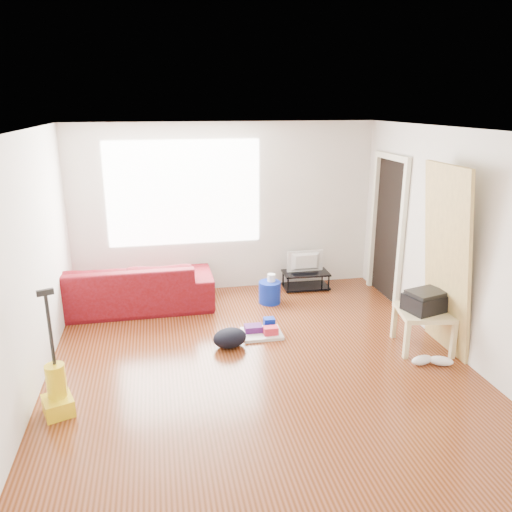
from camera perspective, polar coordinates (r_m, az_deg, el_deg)
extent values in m
cube|color=#4E2009|center=(5.56, 0.47, -12.56)|extent=(4.50, 5.00, 0.01)
cube|color=white|center=(4.84, 0.54, 14.12)|extent=(4.50, 5.00, 0.01)
cube|color=silver|center=(7.45, -3.50, 5.46)|extent=(4.50, 0.01, 2.50)
cube|color=silver|center=(2.87, 11.27, -14.90)|extent=(4.50, 0.01, 2.50)
cube|color=silver|center=(5.11, -25.02, -1.64)|extent=(0.01, 5.00, 2.50)
cube|color=silver|center=(5.93, 22.30, 1.14)|extent=(0.01, 5.00, 2.50)
cube|color=white|center=(7.32, -8.20, 7.11)|extent=(2.20, 0.01, 1.50)
cube|color=silver|center=(7.01, 16.27, 1.94)|extent=(0.06, 0.08, 2.00)
cube|color=silver|center=(7.79, 13.26, 3.67)|extent=(0.06, 0.08, 2.00)
cube|color=silver|center=(7.22, 15.31, 10.87)|extent=(0.06, 0.98, 0.08)
cube|color=black|center=(7.41, 14.92, 2.86)|extent=(0.01, 0.86, 1.98)
imported|color=#530506|center=(7.23, -14.04, -5.78)|extent=(2.27, 0.89, 0.66)
cube|color=black|center=(7.77, 5.66, -3.46)|extent=(0.71, 0.42, 0.02)
cube|color=black|center=(7.70, 5.71, -1.93)|extent=(0.71, 0.42, 0.02)
cylinder|color=black|center=(7.51, 3.68, -3.34)|extent=(0.02, 0.02, 0.26)
cylinder|color=black|center=(7.82, 3.11, -2.49)|extent=(0.02, 0.02, 0.26)
cylinder|color=black|center=(7.68, 8.31, -3.03)|extent=(0.02, 0.02, 0.26)
cylinder|color=black|center=(7.98, 7.58, -2.21)|extent=(0.02, 0.02, 0.26)
imported|color=black|center=(7.64, 5.75, -0.69)|extent=(0.57, 0.07, 0.33)
cube|color=beige|center=(6.09, 18.70, -6.11)|extent=(0.68, 0.68, 0.05)
cube|color=beige|center=(5.88, 16.82, -9.30)|extent=(0.05, 0.05, 0.42)
cube|color=beige|center=(6.33, 15.50, -7.22)|extent=(0.05, 0.05, 0.42)
cube|color=beige|center=(6.05, 21.63, -9.04)|extent=(0.05, 0.05, 0.42)
cube|color=beige|center=(6.49, 19.99, -7.04)|extent=(0.05, 0.05, 0.42)
cube|color=black|center=(6.04, 18.81, -5.04)|extent=(0.53, 0.45, 0.19)
cube|color=black|center=(6.00, 18.92, -4.00)|extent=(0.47, 0.40, 0.04)
cylinder|color=#0A229A|center=(7.21, 1.56, -5.32)|extent=(0.37, 0.37, 0.31)
cylinder|color=silver|center=(7.16, 1.75, -3.67)|extent=(0.12, 0.12, 0.11)
cube|color=silver|center=(6.24, 0.66, -8.85)|extent=(0.49, 0.39, 0.04)
cube|color=red|center=(6.16, 1.70, -8.51)|extent=(0.18, 0.12, 0.10)
cube|color=#44145B|center=(6.24, -0.31, -8.26)|extent=(0.21, 0.16, 0.08)
cube|color=#0720A2|center=(6.31, 1.52, -7.67)|extent=(0.14, 0.12, 0.14)
ellipsoid|color=black|center=(5.99, -3.00, -10.28)|extent=(0.48, 0.42, 0.22)
ellipsoid|color=white|center=(5.87, 18.45, -11.22)|extent=(0.27, 0.15, 0.11)
ellipsoid|color=white|center=(5.92, 20.38, -11.18)|extent=(0.28, 0.22, 0.11)
cube|color=gold|center=(5.13, -21.66, -15.61)|extent=(0.33, 0.35, 0.16)
cylinder|color=gold|center=(5.05, -21.88, -13.06)|extent=(0.18, 0.18, 0.31)
cylinder|color=black|center=(4.86, -22.47, -7.85)|extent=(0.03, 0.03, 0.67)
cube|color=black|center=(4.72, -22.97, -3.85)|extent=(0.15, 0.08, 0.05)
cube|color=#9F854C|center=(6.33, 19.94, -9.78)|extent=(0.27, 0.86, 2.14)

